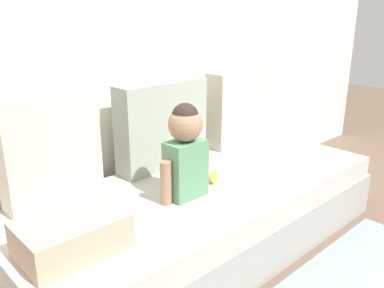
# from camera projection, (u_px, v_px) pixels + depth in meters

# --- Properties ---
(ground_plane) EXTENTS (12.00, 12.00, 0.00)m
(ground_plane) POSITION_uv_depth(u_px,v_px,m) (203.00, 246.00, 2.34)
(ground_plane) COLOR brown
(back_wall) EXTENTS (5.45, 0.10, 2.30)m
(back_wall) POSITION_uv_depth(u_px,v_px,m) (136.00, 39.00, 2.39)
(back_wall) COLOR silver
(back_wall) RESTS_ON ground
(couch) EXTENTS (2.25, 0.92, 0.40)m
(couch) POSITION_uv_depth(u_px,v_px,m) (204.00, 216.00, 2.28)
(couch) COLOR #9C978F
(couch) RESTS_ON ground
(throw_pillow_left) EXTENTS (0.47, 0.16, 0.54)m
(throw_pillow_left) POSITION_uv_depth(u_px,v_px,m) (50.00, 150.00, 1.93)
(throw_pillow_left) COLOR beige
(throw_pillow_left) RESTS_ON couch
(throw_pillow_center) EXTENTS (0.58, 0.16, 0.52)m
(throw_pillow_center) POSITION_uv_depth(u_px,v_px,m) (162.00, 125.00, 2.38)
(throw_pillow_center) COLOR #99A393
(throw_pillow_center) RESTS_ON couch
(throw_pillow_right) EXTENTS (0.52, 0.16, 0.52)m
(throw_pillow_right) POSITION_uv_depth(u_px,v_px,m) (239.00, 107.00, 2.84)
(throw_pillow_right) COLOR beige
(throw_pillow_right) RESTS_ON couch
(toddler) EXTENTS (0.32, 0.17, 0.49)m
(toddler) POSITION_uv_depth(u_px,v_px,m) (185.00, 149.00, 1.99)
(toddler) COLOR #568E66
(toddler) RESTS_ON couch
(banana) EXTENTS (0.16, 0.14, 0.04)m
(banana) POSITION_uv_depth(u_px,v_px,m) (214.00, 176.00, 2.26)
(banana) COLOR yellow
(banana) RESTS_ON couch
(folded_blanket) EXTENTS (0.40, 0.28, 0.14)m
(folded_blanket) POSITION_uv_depth(u_px,v_px,m) (72.00, 235.00, 1.57)
(folded_blanket) COLOR tan
(folded_blanket) RESTS_ON couch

